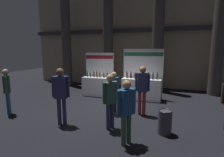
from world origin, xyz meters
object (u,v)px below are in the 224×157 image
Objects in this scene: visitor_3 at (7,88)px; visitor_7 at (142,86)px; visitor_9 at (114,89)px; exhibitor_booth_1 at (141,87)px; exhibitor_booth_0 at (98,85)px; visitor_0 at (110,97)px; visitor_1 at (61,91)px; visitor_5 at (126,107)px; trash_bin at (165,122)px.

visitor_7 is at bearing -117.27° from visitor_3.
visitor_3 reaches higher than visitor_9.
exhibitor_booth_1 is 5.66m from visitor_3.
exhibitor_booth_0 is 4.00m from visitor_0.
visitor_1 reaches higher than visitor_0.
visitor_7 is at bearing -146.69° from visitor_5.
visitor_1 is at bearing -67.14° from visitor_5.
visitor_9 is (1.61, -2.21, 0.34)m from exhibitor_booth_0.
exhibitor_booth_1 is 4.23m from visitor_1.
exhibitor_booth_0 is 1.42× the size of visitor_9.
visitor_0 reaches higher than trash_bin.
exhibitor_booth_1 is 1.34× the size of visitor_1.
visitor_1 is (-1.55, -0.20, 0.10)m from visitor_0.
exhibitor_booth_1 reaches higher than trash_bin.
visitor_9 is (-0.96, 1.97, -0.05)m from visitor_5.
visitor_0 is at bearing -134.26° from visitor_3.
visitor_5 is (0.66, -0.68, -0.01)m from visitor_0.
trash_bin is at bearing 125.73° from visitor_0.
visitor_3 is 4.69m from visitor_5.
visitor_7 is at bearing -37.67° from exhibitor_booth_0.
visitor_3 is (-5.56, -0.24, 0.64)m from trash_bin.
visitor_1 reaches higher than visitor_5.
exhibitor_booth_1 is 1.48× the size of visitor_5.
visitor_0 is (-0.39, -3.52, 0.37)m from exhibitor_booth_1.
exhibitor_booth_0 is at bearing 76.27° from visitor_1.
exhibitor_booth_1 reaches higher than visitor_0.
visitor_5 is 1.04× the size of visitor_9.
visitor_0 is at bearing -11.85° from visitor_1.
visitor_1 is at bearing -117.65° from exhibitor_booth_1.
exhibitor_booth_0 is 1.25× the size of visitor_7.
exhibitor_booth_1 is 1.46× the size of visitor_0.
trash_bin is (3.48, -3.30, -0.24)m from exhibitor_booth_0.
visitor_9 is at bearing 149.72° from trash_bin.
trash_bin is 1.41m from visitor_5.
visitor_1 is at bearing 165.41° from visitor_9.
exhibitor_booth_1 is at bearing 43.06° from visitor_1.
visitor_5 is 2.19m from visitor_9.
exhibitor_booth_0 is 3.24× the size of trash_bin.
trash_bin is 5.60m from visitor_3.
trash_bin is at bearing -12.03° from visitor_1.
visitor_5 is (2.21, -0.48, -0.12)m from visitor_1.
visitor_1 is at bearing -84.44° from exhibitor_booth_0.
visitor_1 is at bearing -172.74° from trash_bin.
exhibitor_booth_0 is at bearing -122.63° from visitor_0.
visitor_1 reaches higher than visitor_9.
visitor_0 is at bearing -141.33° from visitor_9.
visitor_1 is at bearing -138.62° from visitor_3.
trash_bin is 0.39× the size of visitor_7.
exhibitor_booth_1 is at bearing -92.21° from visitor_7.
trash_bin is at bearing -132.43° from visitor_3.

